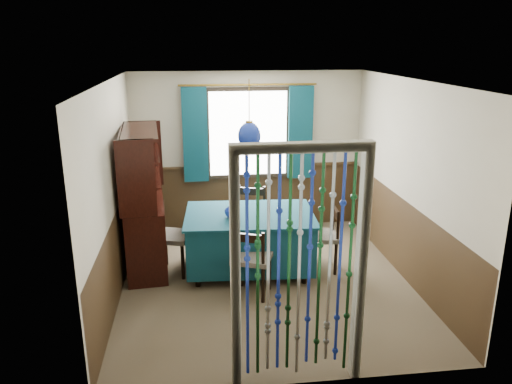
{
  "coord_description": "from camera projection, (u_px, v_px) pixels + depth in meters",
  "views": [
    {
      "loc": [
        -0.84,
        -5.69,
        2.94
      ],
      "look_at": [
        -0.08,
        0.32,
        1.09
      ],
      "focal_mm": 35.0,
      "sensor_mm": 36.0,
      "label": 1
    }
  ],
  "objects": [
    {
      "name": "wainscot_right",
      "position": [
        402.0,
        238.0,
        6.43
      ],
      "size": [
        0.0,
        4.0,
        4.0
      ],
      "primitive_type": "plane",
      "rotation": [
        1.57,
        0.0,
        -1.57
      ],
      "color": "#372615",
      "rests_on": "ground"
    },
    {
      "name": "vase_table",
      "position": [
        232.0,
        210.0,
        6.28
      ],
      "size": [
        0.21,
        0.21,
        0.18
      ],
      "primitive_type": "imported",
      "rotation": [
        0.0,
        0.0,
        0.22
      ],
      "color": "navy",
      "rests_on": "dining_table"
    },
    {
      "name": "floor",
      "position": [
        265.0,
        281.0,
        6.36
      ],
      "size": [
        4.0,
        4.0,
        0.0
      ],
      "primitive_type": "plane",
      "color": "brown",
      "rests_on": "ground"
    },
    {
      "name": "window",
      "position": [
        248.0,
        133.0,
        7.76
      ],
      "size": [
        1.32,
        0.12,
        1.42
      ],
      "primitive_type": "cube",
      "color": "black",
      "rests_on": "wall_back"
    },
    {
      "name": "sideboard",
      "position": [
        145.0,
        220.0,
        6.65
      ],
      "size": [
        0.61,
        1.46,
        1.86
      ],
      "rotation": [
        0.0,
        0.0,
        0.08
      ],
      "color": "black",
      "rests_on": "floor"
    },
    {
      "name": "vase_sideboard",
      "position": [
        149.0,
        187.0,
        6.82
      ],
      "size": [
        0.19,
        0.19,
        0.17
      ],
      "primitive_type": "imported",
      "rotation": [
        0.0,
        0.0,
        0.18
      ],
      "color": "beige",
      "rests_on": "sideboard"
    },
    {
      "name": "ceiling",
      "position": [
        267.0,
        81.0,
        5.63
      ],
      "size": [
        4.0,
        4.0,
        0.0
      ],
      "primitive_type": "plane",
      "rotation": [
        3.14,
        0.0,
        0.0
      ],
      "color": "silver",
      "rests_on": "ground"
    },
    {
      "name": "chair_right",
      "position": [
        324.0,
        237.0,
        6.56
      ],
      "size": [
        0.44,
        0.46,
        0.87
      ],
      "rotation": [
        0.0,
        0.0,
        1.49
      ],
      "color": "black",
      "rests_on": "floor"
    },
    {
      "name": "bowl_shelf",
      "position": [
        145.0,
        176.0,
        6.26
      ],
      "size": [
        0.28,
        0.28,
        0.06
      ],
      "primitive_type": "imported",
      "rotation": [
        0.0,
        0.0,
        0.22
      ],
      "color": "beige",
      "rests_on": "sideboard"
    },
    {
      "name": "pendant_lamp",
      "position": [
        249.0,
        136.0,
        6.13
      ],
      "size": [
        0.28,
        0.28,
        0.86
      ],
      "color": "olive",
      "rests_on": "ceiling"
    },
    {
      "name": "doorway",
      "position": [
        299.0,
        274.0,
        4.21
      ],
      "size": [
        1.16,
        0.12,
        2.18
      ],
      "primitive_type": null,
      "color": "silver",
      "rests_on": "ground"
    },
    {
      "name": "chair_near",
      "position": [
        251.0,
        259.0,
        5.88
      ],
      "size": [
        0.55,
        0.54,
        0.87
      ],
      "rotation": [
        0.0,
        0.0,
        -0.37
      ],
      "color": "black",
      "rests_on": "floor"
    },
    {
      "name": "wainscot_left",
      "position": [
        119.0,
        252.0,
        6.0
      ],
      "size": [
        0.0,
        4.0,
        4.0
      ],
      "primitive_type": "plane",
      "rotation": [
        1.57,
        0.0,
        1.57
      ],
      "color": "#372615",
      "rests_on": "ground"
    },
    {
      "name": "chair_left",
      "position": [
        171.0,
        237.0,
        6.49
      ],
      "size": [
        0.55,
        0.57,
        0.93
      ],
      "rotation": [
        0.0,
        0.0,
        -1.87
      ],
      "color": "black",
      "rests_on": "floor"
    },
    {
      "name": "wall_left",
      "position": [
        113.0,
        192.0,
        5.78
      ],
      "size": [
        0.0,
        4.0,
        4.0
      ],
      "primitive_type": "plane",
      "rotation": [
        1.57,
        0.0,
        1.57
      ],
      "color": "#BBB199",
      "rests_on": "ground"
    },
    {
      "name": "dining_table",
      "position": [
        250.0,
        238.0,
        6.53
      ],
      "size": [
        1.72,
        1.24,
        0.8
      ],
      "rotation": [
        0.0,
        0.0,
        -0.06
      ],
      "color": "#0D3947",
      "rests_on": "floor"
    },
    {
      "name": "wainscot_front",
      "position": [
        298.0,
        333.0,
        4.33
      ],
      "size": [
        3.6,
        0.0,
        3.6
      ],
      "primitive_type": "plane",
      "rotation": [
        -1.57,
        0.0,
        0.0
      ],
      "color": "#372615",
      "rests_on": "ground"
    },
    {
      "name": "chair_far",
      "position": [
        249.0,
        218.0,
        7.18
      ],
      "size": [
        0.57,
        0.56,
        0.93
      ],
      "rotation": [
        0.0,
        0.0,
        2.82
      ],
      "color": "black",
      "rests_on": "floor"
    },
    {
      "name": "wall_front",
      "position": [
        301.0,
        255.0,
        4.1
      ],
      "size": [
        3.6,
        0.0,
        3.6
      ],
      "primitive_type": "plane",
      "rotation": [
        -1.57,
        0.0,
        0.0
      ],
      "color": "#BBB199",
      "rests_on": "ground"
    },
    {
      "name": "wall_back",
      "position": [
        248.0,
        152.0,
        7.89
      ],
      "size": [
        3.6,
        0.0,
        3.6
      ],
      "primitive_type": "plane",
      "rotation": [
        1.57,
        0.0,
        0.0
      ],
      "color": "#BBB199",
      "rests_on": "ground"
    },
    {
      "name": "wainscot_back",
      "position": [
        248.0,
        197.0,
        8.1
      ],
      "size": [
        3.6,
        0.0,
        3.6
      ],
      "primitive_type": "plane",
      "rotation": [
        1.57,
        0.0,
        0.0
      ],
      "color": "#372615",
      "rests_on": "ground"
    },
    {
      "name": "wall_right",
      "position": [
        409.0,
        182.0,
        6.21
      ],
      "size": [
        0.0,
        4.0,
        4.0
      ],
      "primitive_type": "plane",
      "rotation": [
        1.57,
        0.0,
        -1.57
      ],
      "color": "#BBB199",
      "rests_on": "ground"
    }
  ]
}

